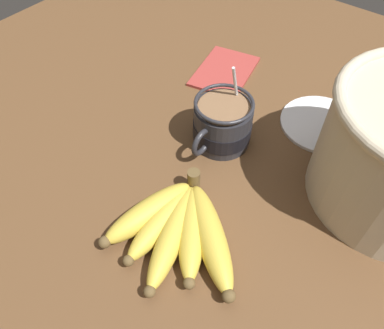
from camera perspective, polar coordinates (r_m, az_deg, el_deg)
table at (r=68.22cm, az=0.71°, el=2.93°), size 126.01×126.01×3.72cm
coffee_mug at (r=63.89cm, az=4.62°, el=6.12°), size 14.07×10.06×14.44cm
banana_bunch at (r=53.65cm, az=-2.12°, el=-9.55°), size 18.81×20.83×4.34cm
napkin at (r=81.60cm, az=4.99°, el=13.98°), size 17.08×13.64×0.60cm
small_plate at (r=73.08cm, az=19.14°, el=5.90°), size 15.07×15.07×0.60cm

